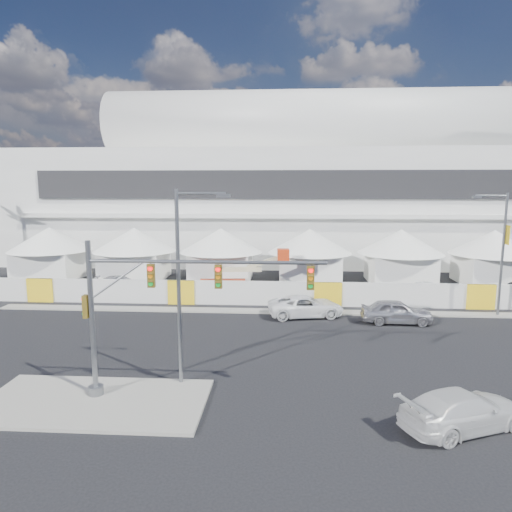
# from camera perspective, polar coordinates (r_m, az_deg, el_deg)

# --- Properties ---
(ground) EXTENTS (160.00, 160.00, 0.00)m
(ground) POSITION_cam_1_polar(r_m,az_deg,el_deg) (23.97, -2.70, -15.11)
(ground) COLOR black
(ground) RESTS_ON ground
(median_island) EXTENTS (10.00, 5.00, 0.15)m
(median_island) POSITION_cam_1_polar(r_m,az_deg,el_deg) (22.74, -19.50, -16.81)
(median_island) COLOR gray
(median_island) RESTS_ON ground
(stadium) EXTENTS (80.00, 24.80, 21.98)m
(stadium) POSITION_cam_1_polar(r_m,az_deg,el_deg) (63.58, 9.36, 8.47)
(stadium) COLOR silver
(stadium) RESTS_ON ground
(tent_row) EXTENTS (53.40, 8.40, 5.40)m
(tent_row) POSITION_cam_1_polar(r_m,az_deg,el_deg) (46.28, 1.15, 0.66)
(tent_row) COLOR white
(tent_row) RESTS_ON ground
(hoarding_fence) EXTENTS (70.00, 0.25, 2.00)m
(hoarding_fence) POSITION_cam_1_polar(r_m,az_deg,el_deg) (37.47, 8.96, -4.74)
(hoarding_fence) COLOR silver
(hoarding_fence) RESTS_ON ground
(sedan_silver) EXTENTS (2.09, 4.99, 1.69)m
(sedan_silver) POSITION_cam_1_polar(r_m,az_deg,el_deg) (34.14, 17.14, -6.65)
(sedan_silver) COLOR #AFADB2
(sedan_silver) RESTS_ON ground
(pickup_curb) EXTENTS (3.57, 5.99, 1.56)m
(pickup_curb) POSITION_cam_1_polar(r_m,az_deg,el_deg) (34.49, 6.25, -6.25)
(pickup_curb) COLOR white
(pickup_curb) RESTS_ON ground
(pickup_near) EXTENTS (4.21, 5.87, 1.58)m
(pickup_near) POSITION_cam_1_polar(r_m,az_deg,el_deg) (21.06, 24.48, -17.11)
(pickup_near) COLOR silver
(pickup_near) RESTS_ON ground
(lot_car_a) EXTENTS (2.05, 4.23, 1.34)m
(lot_car_a) POSITION_cam_1_polar(r_m,az_deg,el_deg) (42.41, 20.97, -4.09)
(lot_car_a) COLOR white
(lot_car_a) RESTS_ON ground
(lot_car_c) EXTENTS (2.65, 4.98, 1.37)m
(lot_car_c) POSITION_cam_1_polar(r_m,az_deg,el_deg) (44.35, -16.52, -3.30)
(lot_car_c) COLOR silver
(lot_car_c) RESTS_ON ground
(traffic_mast) EXTENTS (10.84, 0.70, 7.17)m
(traffic_mast) POSITION_cam_1_polar(r_m,az_deg,el_deg) (21.10, -13.99, -6.58)
(traffic_mast) COLOR slate
(traffic_mast) RESTS_ON median_island
(streetlight_median) EXTENTS (2.60, 0.26, 9.41)m
(streetlight_median) POSITION_cam_1_polar(r_m,az_deg,el_deg) (21.91, -9.05, -2.25)
(streetlight_median) COLOR gray
(streetlight_median) RESTS_ON median_island
(streetlight_curb) EXTENTS (2.72, 0.61, 9.19)m
(streetlight_curb) POSITION_cam_1_polar(r_m,az_deg,el_deg) (38.01, 28.22, 1.14)
(streetlight_curb) COLOR gray
(streetlight_curb) RESTS_ON ground
(boom_lift) EXTENTS (8.12, 2.15, 4.09)m
(boom_lift) POSITION_cam_1_polar(r_m,az_deg,el_deg) (41.08, -3.14, -3.30)
(boom_lift) COLOR red
(boom_lift) RESTS_ON ground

